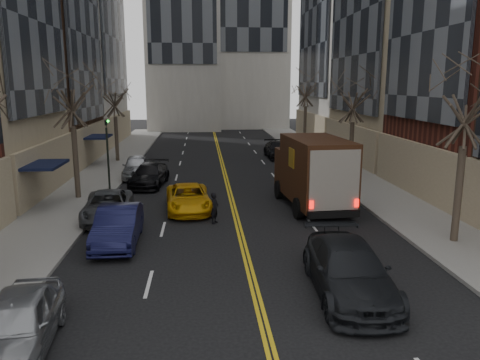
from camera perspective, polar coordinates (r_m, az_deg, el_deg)
The scene contains 20 objects.
sidewalk_left at distance 35.24m, azimuth -16.64°, elevation 0.59°, with size 4.00×66.00×0.15m, color slate.
sidewalk_right at distance 36.06m, azimuth 12.58°, elevation 1.06°, with size 4.00×66.00×0.15m, color slate.
tree_lf_mid at distance 27.77m, azimuth -20.00°, elevation 11.06°, with size 3.20×3.20×8.91m.
tree_lf_far at distance 40.47m, azimuth -15.12°, elevation 10.56°, with size 3.20×3.20×8.12m.
tree_rt_near at distance 20.66m, azimuth 26.11°, elevation 10.16°, with size 3.20×3.20×8.71m.
tree_rt_mid at distance 33.50m, azimuth 13.73°, elevation 10.70°, with size 3.20×3.20×8.32m.
tree_rt_far at distance 47.98m, azimuth 8.07°, elevation 11.83°, with size 3.20×3.20×9.11m.
traffic_signal at distance 29.64m, azimuth -15.86°, elevation 3.98°, with size 0.29×0.26×4.70m.
ups_truck at distance 25.10m, azimuth 8.87°, elevation 0.89°, with size 3.24×7.16×3.83m.
observer_sedan at distance 15.43m, azimuth 13.12°, elevation -10.63°, with size 2.57×5.73×1.63m.
taxi at distance 24.69m, azimuth -6.31°, elevation -2.21°, with size 2.23×4.84×1.34m, color #D79809.
pedestrian at distance 22.38m, azimuth -3.12°, elevation -3.43°, with size 0.55×0.36×1.50m, color black.
parked_lf_a at distance 13.34m, azimuth -25.56°, elevation -15.55°, with size 1.76×4.38×1.49m, color #9B9EA2.
parked_lf_b at distance 20.18m, azimuth -14.65°, elevation -5.42°, with size 1.65×4.74×1.56m, color #111236.
parked_lf_c at distance 23.85m, azimuth -15.81°, elevation -3.08°, with size 2.26×4.90×1.36m, color #43454A.
parked_lf_d at distance 31.04m, azimuth -10.98°, elevation 0.61°, with size 2.00×4.92×1.43m, color black.
parked_lf_e at distance 33.95m, azimuth -12.49°, elevation 1.61°, with size 1.84×4.57×1.56m, color #ADAFB5.
parked_rt_a at distance 31.76m, azimuth 9.89°, elevation 0.92°, with size 1.53×4.38×1.44m, color #4A4B51.
parked_rt_b at distance 38.79m, azimuth 7.21°, elevation 3.01°, with size 2.51×5.43×1.51m, color #B0B3B8.
parked_rt_c at distance 41.97m, azimuth 4.63°, elevation 3.69°, with size 2.03×5.00×1.45m, color black.
Camera 1 is at (-1.63, -6.83, 6.62)m, focal length 35.00 mm.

